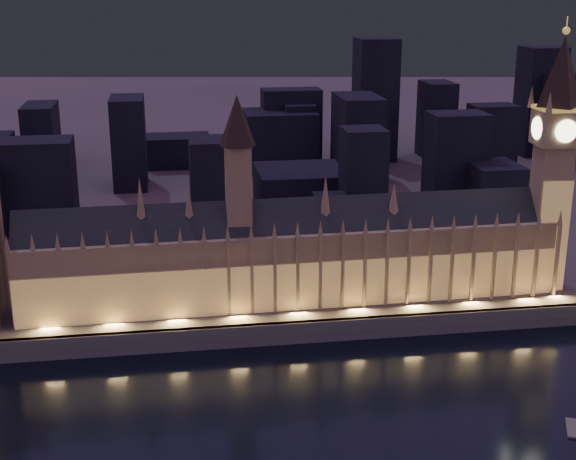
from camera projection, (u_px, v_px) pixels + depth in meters
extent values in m
plane|color=black|center=(299.00, 401.00, 247.25)|extent=(2000.00, 2000.00, 0.00)
cube|color=#3C4040|center=(206.00, 116.00, 736.58)|extent=(2000.00, 960.00, 8.00)
cube|color=#40514A|center=(280.00, 333.00, 284.73)|extent=(2000.00, 2.50, 8.00)
cube|color=#8B7553|center=(293.00, 265.00, 300.33)|extent=(200.39, 24.34, 28.00)
cube|color=tan|center=(297.00, 287.00, 292.15)|extent=(200.00, 0.50, 18.00)
cube|color=black|center=(293.00, 221.00, 295.25)|extent=(200.31, 20.60, 16.26)
cube|color=#8B7553|center=(238.00, 189.00, 288.47)|extent=(9.00, 9.00, 32.00)
cone|color=black|center=(237.00, 120.00, 281.01)|extent=(13.00, 13.00, 18.00)
cube|color=#8B7553|center=(12.00, 290.00, 275.83)|extent=(1.20, 1.20, 28.00)
cone|color=#8B7553|center=(7.00, 243.00, 271.32)|extent=(2.00, 2.00, 6.00)
cube|color=#8B7553|center=(36.00, 289.00, 277.04)|extent=(1.20, 1.20, 28.00)
cone|color=#8B7553|center=(32.00, 242.00, 272.53)|extent=(2.00, 2.00, 6.00)
cube|color=#8B7553|center=(61.00, 287.00, 278.25)|extent=(1.20, 1.20, 28.00)
cone|color=#8B7553|center=(57.00, 240.00, 273.74)|extent=(2.00, 2.00, 6.00)
cube|color=#8B7553|center=(86.00, 286.00, 279.45)|extent=(1.20, 1.20, 28.00)
cone|color=#8B7553|center=(82.00, 239.00, 274.94)|extent=(2.00, 2.00, 6.00)
cube|color=#8B7553|center=(110.00, 285.00, 280.66)|extent=(1.20, 1.20, 28.00)
cone|color=#8B7553|center=(107.00, 238.00, 276.15)|extent=(2.00, 2.00, 6.00)
cube|color=#8B7553|center=(134.00, 283.00, 281.87)|extent=(1.20, 1.20, 28.00)
cone|color=#8B7553|center=(132.00, 237.00, 277.36)|extent=(2.00, 2.00, 6.00)
cube|color=#8B7553|center=(158.00, 282.00, 283.08)|extent=(1.20, 1.20, 28.00)
cone|color=#8B7553|center=(156.00, 236.00, 278.57)|extent=(2.00, 2.00, 6.00)
cube|color=#8B7553|center=(182.00, 281.00, 284.29)|extent=(1.20, 1.20, 28.00)
cone|color=#8B7553|center=(180.00, 235.00, 279.78)|extent=(2.00, 2.00, 6.00)
cube|color=#8B7553|center=(206.00, 280.00, 285.50)|extent=(1.20, 1.20, 28.00)
cone|color=#8B7553|center=(204.00, 234.00, 280.99)|extent=(2.00, 2.00, 6.00)
cube|color=#8B7553|center=(229.00, 278.00, 286.70)|extent=(1.20, 1.20, 28.00)
cone|color=#8B7553|center=(228.00, 233.00, 282.19)|extent=(2.00, 2.00, 6.00)
cube|color=#8B7553|center=(252.00, 277.00, 287.91)|extent=(1.20, 1.20, 28.00)
cone|color=#8B7553|center=(251.00, 232.00, 283.40)|extent=(2.00, 2.00, 6.00)
cube|color=#8B7553|center=(275.00, 276.00, 289.12)|extent=(1.20, 1.20, 28.00)
cone|color=#8B7553|center=(274.00, 230.00, 284.61)|extent=(2.00, 2.00, 6.00)
cube|color=#8B7553|center=(298.00, 275.00, 290.33)|extent=(1.20, 1.20, 28.00)
cone|color=#8B7553|center=(298.00, 229.00, 285.82)|extent=(2.00, 2.00, 6.00)
cube|color=#8B7553|center=(320.00, 273.00, 291.54)|extent=(1.20, 1.20, 28.00)
cone|color=#8B7553|center=(320.00, 228.00, 287.03)|extent=(2.00, 2.00, 6.00)
cube|color=#8B7553|center=(343.00, 272.00, 292.75)|extent=(1.20, 1.20, 28.00)
cone|color=#8B7553|center=(343.00, 227.00, 288.24)|extent=(2.00, 2.00, 6.00)
cube|color=#8B7553|center=(365.00, 271.00, 293.95)|extent=(1.20, 1.20, 28.00)
cone|color=#8B7553|center=(366.00, 226.00, 289.44)|extent=(2.00, 2.00, 6.00)
cube|color=#8B7553|center=(387.00, 270.00, 295.16)|extent=(1.20, 1.20, 28.00)
cone|color=#8B7553|center=(388.00, 225.00, 290.65)|extent=(2.00, 2.00, 6.00)
cube|color=#8B7553|center=(409.00, 269.00, 296.37)|extent=(1.20, 1.20, 28.00)
cone|color=#8B7553|center=(410.00, 224.00, 291.86)|extent=(2.00, 2.00, 6.00)
cube|color=#8B7553|center=(430.00, 267.00, 297.58)|extent=(1.20, 1.20, 28.00)
cone|color=#8B7553|center=(432.00, 223.00, 293.07)|extent=(2.00, 2.00, 6.00)
cube|color=#8B7553|center=(452.00, 266.00, 298.79)|extent=(1.20, 1.20, 28.00)
cone|color=#8B7553|center=(454.00, 222.00, 294.28)|extent=(2.00, 2.00, 6.00)
cube|color=#8B7553|center=(473.00, 265.00, 299.99)|extent=(1.20, 1.20, 28.00)
cone|color=#8B7553|center=(476.00, 221.00, 295.48)|extent=(2.00, 2.00, 6.00)
cube|color=#8B7553|center=(494.00, 264.00, 301.20)|extent=(1.20, 1.20, 28.00)
cone|color=#8B7553|center=(497.00, 220.00, 296.69)|extent=(2.00, 2.00, 6.00)
cube|color=#8B7553|center=(515.00, 263.00, 302.41)|extent=(1.20, 1.20, 28.00)
cone|color=#8B7553|center=(518.00, 219.00, 297.90)|extent=(2.00, 2.00, 6.00)
cube|color=#8B7553|center=(536.00, 262.00, 303.62)|extent=(1.20, 1.20, 28.00)
cone|color=#8B7553|center=(539.00, 218.00, 299.11)|extent=(2.00, 2.00, 6.00)
cube|color=#8B7553|center=(557.00, 261.00, 304.83)|extent=(1.20, 1.20, 28.00)
cone|color=#8B7553|center=(560.00, 217.00, 300.32)|extent=(2.00, 2.00, 6.00)
cone|color=#8B7553|center=(140.00, 201.00, 284.29)|extent=(4.40, 4.40, 18.00)
cone|color=#8B7553|center=(189.00, 205.00, 287.35)|extent=(4.40, 4.40, 14.00)
cone|color=#8B7553|center=(325.00, 197.00, 294.30)|extent=(4.40, 4.40, 16.00)
cone|color=#8B7553|center=(394.00, 199.00, 298.67)|extent=(4.40, 4.40, 12.00)
cube|color=#8B7553|center=(548.00, 217.00, 310.56)|extent=(12.78, 12.78, 56.56)
cube|color=tan|center=(553.00, 237.00, 306.59)|extent=(12.00, 0.50, 44.00)
cube|color=#8B7553|center=(557.00, 128.00, 300.13)|extent=(15.00, 15.00, 13.32)
cube|color=#F2C64C|center=(558.00, 108.00, 297.97)|extent=(15.75, 15.75, 1.20)
cone|color=black|center=(562.00, 71.00, 293.90)|extent=(18.00, 18.00, 26.00)
sphere|color=#F2C64C|center=(566.00, 31.00, 289.57)|extent=(2.80, 2.80, 2.80)
cylinder|color=#F2C64C|center=(567.00, 23.00, 288.83)|extent=(0.40, 0.40, 5.00)
cylinder|color=#FFF2BF|center=(566.00, 131.00, 292.82)|extent=(8.40, 0.50, 8.40)
cylinder|color=#FFF2BF|center=(547.00, 124.00, 307.44)|extent=(8.40, 0.50, 8.40)
cylinder|color=#FFF2BF|center=(537.00, 128.00, 299.01)|extent=(0.50, 8.40, 8.40)
cylinder|color=#FFF2BF|center=(576.00, 127.00, 301.26)|extent=(0.50, 8.40, 8.40)
cone|color=#8B7553|center=(550.00, 102.00, 288.79)|extent=(2.60, 2.60, 8.00)
cone|color=#8B7553|center=(531.00, 97.00, 302.94)|extent=(2.60, 2.60, 8.00)
cone|color=#8B7553|center=(569.00, 96.00, 305.11)|extent=(2.60, 2.60, 8.00)
cube|color=black|center=(336.00, 218.00, 370.50)|extent=(19.03, 19.80, 21.36)
cube|color=black|center=(570.00, 117.00, 538.08)|extent=(42.59, 22.95, 56.44)
cube|color=black|center=(363.00, 181.00, 379.18)|extent=(19.65, 20.18, 50.26)
cube|color=black|center=(298.00, 135.00, 516.54)|extent=(19.44, 30.73, 41.24)
cube|color=black|center=(291.00, 127.00, 520.81)|extent=(37.76, 19.44, 49.24)
cube|color=black|center=(129.00, 142.00, 464.01)|extent=(18.99, 34.57, 52.20)
cube|color=black|center=(213.00, 185.00, 384.01)|extent=(21.11, 25.14, 44.44)
cube|color=black|center=(34.00, 186.00, 382.80)|extent=(38.19, 23.57, 44.26)
cube|color=black|center=(463.00, 147.00, 531.66)|extent=(43.78, 39.06, 20.40)
cube|color=black|center=(42.00, 135.00, 520.03)|extent=(19.72, 40.72, 39.68)
cube|color=black|center=(280.00, 140.00, 508.16)|extent=(44.53, 36.65, 37.42)
cube|color=black|center=(178.00, 151.00, 520.45)|extent=(40.45, 27.15, 19.92)
cube|color=black|center=(358.00, 138.00, 480.01)|extent=(24.63, 41.01, 50.85)
cube|color=black|center=(300.00, 192.00, 410.22)|extent=(44.15, 42.43, 24.34)
cube|color=black|center=(456.00, 158.00, 433.26)|extent=(30.39, 22.61, 48.49)
cube|color=black|center=(491.00, 137.00, 507.67)|extent=(28.33, 19.81, 41.39)
cube|color=black|center=(493.00, 186.00, 421.14)|extent=(24.83, 31.49, 24.56)
cube|color=black|center=(436.00, 120.00, 542.71)|extent=(19.19, 29.53, 50.99)
cube|color=black|center=(375.00, 100.00, 530.55)|extent=(26.00, 26.00, 80.09)
cube|color=black|center=(539.00, 101.00, 548.32)|extent=(26.00, 26.00, 73.29)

